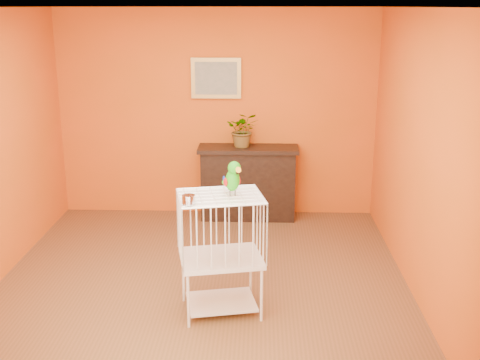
{
  "coord_description": "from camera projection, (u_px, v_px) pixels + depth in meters",
  "views": [
    {
      "loc": [
        0.55,
        -5.24,
        2.61
      ],
      "look_at": [
        0.39,
        -0.43,
        1.21
      ],
      "focal_mm": 45.0,
      "sensor_mm": 36.0,
      "label": 1
    }
  ],
  "objects": [
    {
      "name": "potted_plant",
      "position": [
        243.0,
        133.0,
        7.42
      ],
      "size": [
        0.4,
        0.44,
        0.34
      ],
      "primitive_type": "imported",
      "rotation": [
        0.0,
        0.0,
        -0.02
      ],
      "color": "#26722D",
      "rests_on": "console_cabinet"
    },
    {
      "name": "console_cabinet",
      "position": [
        248.0,
        183.0,
        7.59
      ],
      "size": [
        1.24,
        0.45,
        0.92
      ],
      "color": "black",
      "rests_on": "ground"
    },
    {
      "name": "birdcage",
      "position": [
        221.0,
        252.0,
        5.2
      ],
      "size": [
        0.79,
        0.67,
        1.07
      ],
      "rotation": [
        0.0,
        0.0,
        0.21
      ],
      "color": "white",
      "rests_on": "ground"
    },
    {
      "name": "ground",
      "position": [
        201.0,
        288.0,
        5.78
      ],
      "size": [
        4.5,
        4.5,
        0.0
      ],
      "primitive_type": "plane",
      "color": "brown",
      "rests_on": "ground"
    },
    {
      "name": "framed_picture",
      "position": [
        216.0,
        78.0,
        7.42
      ],
      "size": [
        0.62,
        0.04,
        0.5
      ],
      "color": "#AC833D",
      "rests_on": "room_shell"
    },
    {
      "name": "parrot",
      "position": [
        233.0,
        178.0,
        5.02
      ],
      "size": [
        0.19,
        0.27,
        0.31
      ],
      "rotation": [
        0.0,
        0.0,
        0.5
      ],
      "color": "#59544C",
      "rests_on": "birdcage"
    },
    {
      "name": "feed_cup",
      "position": [
        189.0,
        200.0,
        4.82
      ],
      "size": [
        0.11,
        0.11,
        0.07
      ],
      "primitive_type": "cylinder",
      "color": "silver",
      "rests_on": "birdcage"
    },
    {
      "name": "room_shell",
      "position": [
        198.0,
        126.0,
        5.34
      ],
      "size": [
        4.5,
        4.5,
        4.5
      ],
      "color": "#DD5414",
      "rests_on": "ground"
    }
  ]
}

